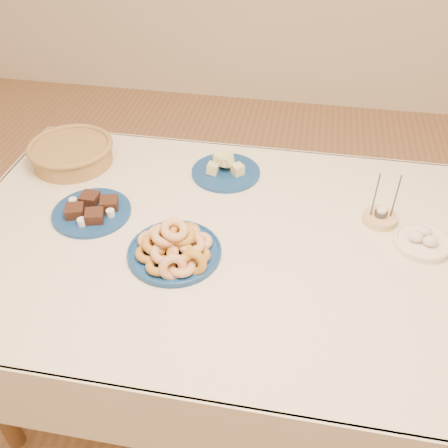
{
  "coord_description": "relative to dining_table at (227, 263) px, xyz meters",
  "views": [
    {
      "loc": [
        0.2,
        -1.13,
        1.77
      ],
      "look_at": [
        0.0,
        -0.05,
        0.85
      ],
      "focal_mm": 40.0,
      "sensor_mm": 36.0,
      "label": 1
    }
  ],
  "objects": [
    {
      "name": "wicker_basket",
      "position": [
        -0.64,
        0.32,
        0.15
      ],
      "size": [
        0.34,
        0.34,
        0.08
      ],
      "rotation": [
        0.0,
        0.0,
        0.11
      ],
      "color": "brown",
      "rests_on": "dining_table"
    },
    {
      "name": "egg_bowl",
      "position": [
        0.58,
        0.07,
        0.12
      ],
      "size": [
        0.18,
        0.18,
        0.06
      ],
      "rotation": [
        0.0,
        0.0,
        -0.06
      ],
      "color": "#EFE3CF",
      "rests_on": "dining_table"
    },
    {
      "name": "melon_plate",
      "position": [
        -0.07,
        0.35,
        0.13
      ],
      "size": [
        0.33,
        0.33,
        0.09
      ],
      "rotation": [
        0.0,
        0.0,
        -0.43
      ],
      "color": "navy",
      "rests_on": "dining_table"
    },
    {
      "name": "ground",
      "position": [
        0.0,
        0.0,
        -0.64
      ],
      "size": [
        5.0,
        5.0,
        0.0
      ],
      "primitive_type": "plane",
      "color": "#996C48",
      "rests_on": "ground"
    },
    {
      "name": "candle_holder",
      "position": [
        0.47,
        0.17,
        0.12
      ],
      "size": [
        0.12,
        0.12,
        0.18
      ],
      "rotation": [
        0.0,
        0.0,
        0.08
      ],
      "color": "tan",
      "rests_on": "dining_table"
    },
    {
      "name": "donut_platter",
      "position": [
        -0.14,
        -0.1,
        0.14
      ],
      "size": [
        0.36,
        0.36,
        0.13
      ],
      "rotation": [
        0.0,
        0.0,
        0.36
      ],
      "color": "navy",
      "rests_on": "dining_table"
    },
    {
      "name": "brownie_plate",
      "position": [
        -0.45,
        0.04,
        0.12
      ],
      "size": [
        0.26,
        0.26,
        0.05
      ],
      "rotation": [
        0.0,
        0.0,
        -0.03
      ],
      "color": "navy",
      "rests_on": "dining_table"
    },
    {
      "name": "dining_table",
      "position": [
        0.0,
        0.0,
        0.0
      ],
      "size": [
        1.71,
        1.11,
        0.75
      ],
      "color": "brown",
      "rests_on": "ground"
    }
  ]
}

